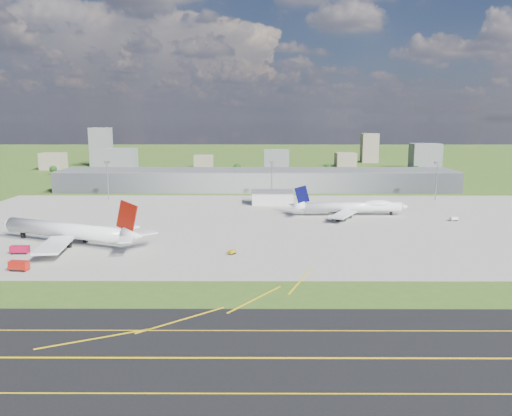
{
  "coord_description": "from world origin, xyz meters",
  "views": [
    {
      "loc": [
        0.64,
        -216.19,
        54.04
      ],
      "look_at": [
        -0.31,
        34.85,
        9.0
      ],
      "focal_mm": 35.0,
      "sensor_mm": 36.0,
      "label": 1
    }
  ],
  "objects_px": {
    "airliner_red_twin": "(70,232)",
    "crash_tender": "(19,266)",
    "van_white_near": "(330,218)",
    "tug_yellow": "(232,252)",
    "fire_truck": "(20,250)",
    "airliner_blue_quad": "(352,207)",
    "van_white_far": "(454,219)"
  },
  "relations": [
    {
      "from": "airliner_red_twin",
      "to": "crash_tender",
      "type": "bearing_deg",
      "value": 106.17
    },
    {
      "from": "airliner_red_twin",
      "to": "van_white_near",
      "type": "relative_size",
      "value": 14.71
    },
    {
      "from": "fire_truck",
      "to": "tug_yellow",
      "type": "relative_size",
      "value": 1.96
    },
    {
      "from": "airliner_red_twin",
      "to": "crash_tender",
      "type": "relative_size",
      "value": 10.25
    },
    {
      "from": "airliner_blue_quad",
      "to": "fire_truck",
      "type": "distance_m",
      "value": 170.91
    },
    {
      "from": "fire_truck",
      "to": "van_white_far",
      "type": "distance_m",
      "value": 212.32
    },
    {
      "from": "fire_truck",
      "to": "crash_tender",
      "type": "height_order",
      "value": "crash_tender"
    },
    {
      "from": "fire_truck",
      "to": "tug_yellow",
      "type": "distance_m",
      "value": 86.15
    },
    {
      "from": "crash_tender",
      "to": "van_white_near",
      "type": "relative_size",
      "value": 1.43
    },
    {
      "from": "airliner_red_twin",
      "to": "tug_yellow",
      "type": "xyz_separation_m",
      "value": [
        71.2,
        -16.18,
        -4.84
      ]
    },
    {
      "from": "van_white_near",
      "to": "van_white_far",
      "type": "relative_size",
      "value": 1.11
    },
    {
      "from": "tug_yellow",
      "to": "van_white_near",
      "type": "height_order",
      "value": "van_white_near"
    },
    {
      "from": "airliner_red_twin",
      "to": "airliner_blue_quad",
      "type": "relative_size",
      "value": 1.12
    },
    {
      "from": "airliner_red_twin",
      "to": "fire_truck",
      "type": "xyz_separation_m",
      "value": [
        -14.95,
        -15.7,
        -4.08
      ]
    },
    {
      "from": "airliner_blue_quad",
      "to": "tug_yellow",
      "type": "distance_m",
      "value": 104.22
    },
    {
      "from": "tug_yellow",
      "to": "van_white_far",
      "type": "relative_size",
      "value": 0.82
    },
    {
      "from": "crash_tender",
      "to": "tug_yellow",
      "type": "bearing_deg",
      "value": 25.44
    },
    {
      "from": "airliner_red_twin",
      "to": "van_white_far",
      "type": "distance_m",
      "value": 193.52
    },
    {
      "from": "airliner_red_twin",
      "to": "fire_truck",
      "type": "bearing_deg",
      "value": 69.08
    },
    {
      "from": "van_white_near",
      "to": "airliner_blue_quad",
      "type": "bearing_deg",
      "value": -30.25
    },
    {
      "from": "van_white_far",
      "to": "van_white_near",
      "type": "bearing_deg",
      "value": 160.24
    },
    {
      "from": "van_white_near",
      "to": "tug_yellow",
      "type": "bearing_deg",
      "value": 160.57
    },
    {
      "from": "airliner_red_twin",
      "to": "tug_yellow",
      "type": "height_order",
      "value": "airliner_red_twin"
    },
    {
      "from": "fire_truck",
      "to": "van_white_far",
      "type": "xyz_separation_m",
      "value": [
        201.63,
        66.5,
        -0.51
      ]
    },
    {
      "from": "crash_tender",
      "to": "airliner_blue_quad",
      "type": "bearing_deg",
      "value": 45.78
    },
    {
      "from": "airliner_red_twin",
      "to": "airliner_blue_quad",
      "type": "height_order",
      "value": "airliner_red_twin"
    },
    {
      "from": "airliner_red_twin",
      "to": "van_white_near",
      "type": "bearing_deg",
      "value": -133.8
    },
    {
      "from": "airliner_blue_quad",
      "to": "fire_truck",
      "type": "height_order",
      "value": "airliner_blue_quad"
    },
    {
      "from": "airliner_blue_quad",
      "to": "van_white_far",
      "type": "bearing_deg",
      "value": -18.3
    },
    {
      "from": "tug_yellow",
      "to": "fire_truck",
      "type": "bearing_deg",
      "value": 125.97
    },
    {
      "from": "fire_truck",
      "to": "van_white_far",
      "type": "relative_size",
      "value": 1.61
    },
    {
      "from": "airliner_red_twin",
      "to": "van_white_near",
      "type": "distance_m",
      "value": 131.8
    }
  ]
}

